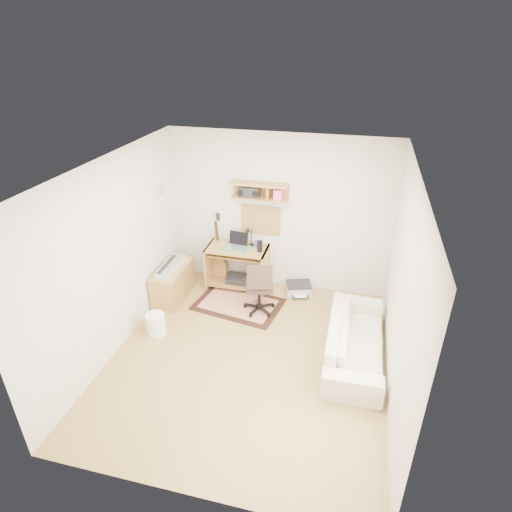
% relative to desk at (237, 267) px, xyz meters
% --- Properties ---
extents(floor, '(3.60, 4.00, 0.01)m').
position_rel_desk_xyz_m(floor, '(0.64, -1.73, -0.38)').
color(floor, '#A17F43').
rests_on(floor, ground).
extents(ceiling, '(3.60, 4.00, 0.01)m').
position_rel_desk_xyz_m(ceiling, '(0.64, -1.73, 2.23)').
color(ceiling, white).
rests_on(ceiling, ground).
extents(back_wall, '(3.60, 0.01, 2.60)m').
position_rel_desk_xyz_m(back_wall, '(0.64, 0.28, 0.93)').
color(back_wall, beige).
rests_on(back_wall, ground).
extents(left_wall, '(0.01, 4.00, 2.60)m').
position_rel_desk_xyz_m(left_wall, '(-1.16, -1.73, 0.93)').
color(left_wall, beige).
rests_on(left_wall, ground).
extents(right_wall, '(0.01, 4.00, 2.60)m').
position_rel_desk_xyz_m(right_wall, '(2.45, -1.73, 0.93)').
color(right_wall, beige).
rests_on(right_wall, ground).
extents(wall_shelf, '(0.90, 0.25, 0.26)m').
position_rel_desk_xyz_m(wall_shelf, '(0.34, 0.15, 1.32)').
color(wall_shelf, '#B3833F').
rests_on(wall_shelf, back_wall).
extents(cork_board, '(0.64, 0.03, 0.49)m').
position_rel_desk_xyz_m(cork_board, '(0.34, 0.25, 0.79)').
color(cork_board, tan).
rests_on(cork_board, back_wall).
extents(wall_photo, '(0.02, 0.20, 0.15)m').
position_rel_desk_xyz_m(wall_photo, '(-1.15, -0.23, 1.34)').
color(wall_photo, '#4C8CBF').
rests_on(wall_photo, left_wall).
extents(desk, '(1.00, 0.55, 0.75)m').
position_rel_desk_xyz_m(desk, '(0.00, 0.00, 0.00)').
color(desk, '#B3833F').
rests_on(desk, floor).
extents(laptop, '(0.36, 0.36, 0.25)m').
position_rel_desk_xyz_m(laptop, '(-0.01, -0.02, 0.50)').
color(laptop, silver).
rests_on(laptop, desk).
extents(speaker, '(0.09, 0.09, 0.19)m').
position_rel_desk_xyz_m(speaker, '(0.40, -0.05, 0.47)').
color(speaker, black).
rests_on(speaker, desk).
extents(desk_lamp, '(0.10, 0.10, 0.31)m').
position_rel_desk_xyz_m(desk_lamp, '(0.21, 0.14, 0.53)').
color(desk_lamp, black).
rests_on(desk_lamp, desk).
extents(pencil_cup, '(0.08, 0.08, 0.11)m').
position_rel_desk_xyz_m(pencil_cup, '(0.30, 0.10, 0.43)').
color(pencil_cup, '#384DA9').
rests_on(pencil_cup, desk).
extents(boombox, '(0.33, 0.15, 0.17)m').
position_rel_desk_xyz_m(boombox, '(0.18, 0.15, 1.30)').
color(boombox, black).
rests_on(boombox, wall_shelf).
extents(rug, '(1.48, 1.11, 0.02)m').
position_rel_desk_xyz_m(rug, '(0.16, -0.54, -0.37)').
color(rug, beige).
rests_on(rug, floor).
extents(task_chair, '(0.58, 0.58, 0.92)m').
position_rel_desk_xyz_m(task_chair, '(0.53, -0.61, 0.09)').
color(task_chair, '#34251F').
rests_on(task_chair, floor).
extents(cabinet, '(0.40, 0.90, 0.55)m').
position_rel_desk_xyz_m(cabinet, '(-0.94, -0.58, -0.10)').
color(cabinet, '#B3833F').
rests_on(cabinet, floor).
extents(music_keyboard, '(0.23, 0.73, 0.06)m').
position_rel_desk_xyz_m(music_keyboard, '(-0.94, -0.58, 0.21)').
color(music_keyboard, '#B2B5BA').
rests_on(music_keyboard, cabinet).
extents(guitar, '(0.34, 0.22, 1.23)m').
position_rel_desk_xyz_m(guitar, '(-0.40, 0.13, 0.24)').
color(guitar, '#B68038').
rests_on(guitar, floor).
extents(waste_basket, '(0.32, 0.32, 0.32)m').
position_rel_desk_xyz_m(waste_basket, '(-0.79, -1.53, -0.21)').
color(waste_basket, white).
rests_on(waste_basket, floor).
extents(printer, '(0.50, 0.44, 0.16)m').
position_rel_desk_xyz_m(printer, '(1.05, 0.06, -0.29)').
color(printer, '#A5A8AA').
rests_on(printer, floor).
extents(sofa, '(0.54, 1.86, 0.73)m').
position_rel_desk_xyz_m(sofa, '(2.02, -1.33, -0.01)').
color(sofa, beige).
rests_on(sofa, floor).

